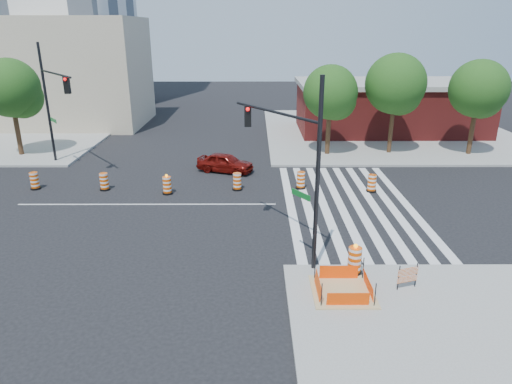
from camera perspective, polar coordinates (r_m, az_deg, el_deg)
ground at (r=25.48m, az=-13.47°, el=-1.51°), size 120.00×120.00×0.00m
sidewalk_ne at (r=43.77m, az=16.06°, el=7.27°), size 22.00×22.00×0.15m
crosswalk_east at (r=25.31m, az=11.44°, el=-1.48°), size 6.75×13.50×0.01m
lane_centerline at (r=25.48m, az=-13.47°, el=-1.50°), size 14.00×0.12×0.01m
excavation_pit at (r=16.92m, az=10.79°, el=-11.98°), size 2.20×2.20×0.90m
brick_storefront at (r=43.37m, az=16.34°, el=10.15°), size 16.50×8.50×4.60m
beige_midrise at (r=48.66m, az=-22.38°, el=13.66°), size 14.00×10.00×10.00m
red_coupe at (r=30.27m, az=-3.87°, el=3.69°), size 4.03×2.69×1.28m
signal_pole_se at (r=17.79m, az=4.53°, el=5.15°), size 3.19×4.74×7.40m
signal_pole_nw at (r=33.08m, az=-24.10°, el=11.01°), size 3.85×4.86×8.02m
pit_drum at (r=17.95m, az=12.21°, el=-8.46°), size 0.64×0.64×1.25m
barricade at (r=17.49m, az=18.43°, el=-9.84°), size 0.80×0.29×0.97m
tree_north_b at (r=37.59m, az=-28.25°, el=11.02°), size 4.17×4.17×7.10m
tree_north_c at (r=33.95m, az=9.33°, el=11.83°), size 3.92×3.90×6.64m
tree_north_d at (r=35.32m, az=17.07°, el=12.40°), size 4.36×4.36×7.41m
tree_north_e at (r=37.07m, az=26.06°, el=11.17°), size 4.12×4.12×7.00m
median_drum_1 at (r=30.00m, az=-25.93°, el=1.21°), size 0.60×0.60×1.02m
median_drum_2 at (r=28.28m, az=-18.44°, el=1.18°), size 0.60×0.60×1.02m
median_drum_3 at (r=26.68m, az=-11.05°, el=0.77°), size 0.60×0.60×1.18m
median_drum_4 at (r=26.86m, az=-2.36°, el=1.25°), size 0.60×0.60×1.02m
median_drum_5 at (r=27.21m, az=5.62°, el=1.41°), size 0.60×0.60×1.02m
median_drum_6 at (r=27.39m, az=14.27°, el=1.00°), size 0.60×0.60×1.02m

